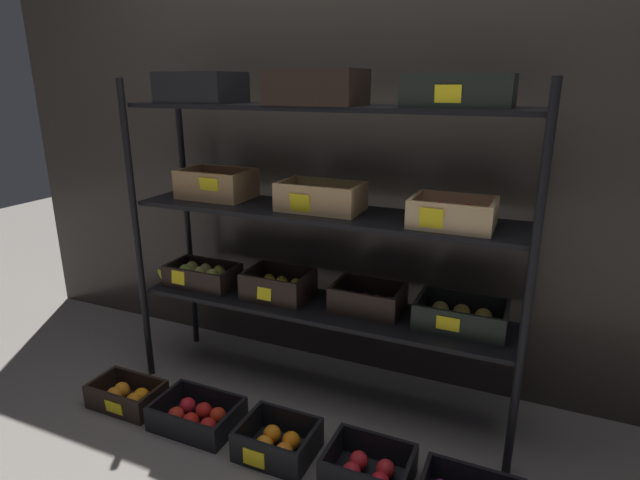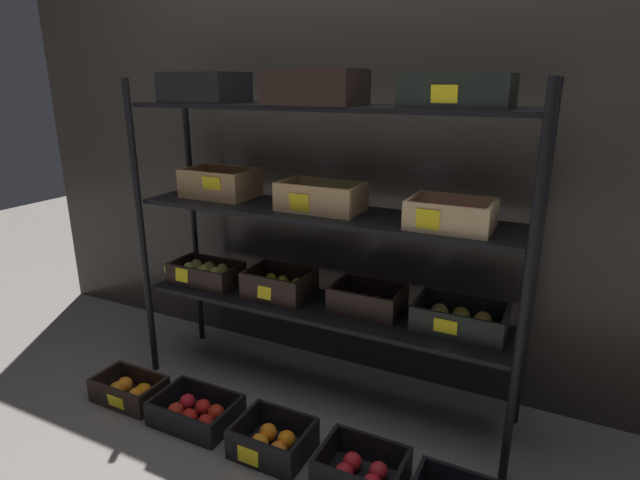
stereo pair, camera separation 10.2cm
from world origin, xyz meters
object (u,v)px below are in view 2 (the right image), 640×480
at_px(crate_ground_orange, 130,391).
at_px(crate_ground_right_apple_red, 361,472).
at_px(display_rack, 320,211).
at_px(crate_ground_center_orange, 273,441).
at_px(crate_ground_apple_red, 196,412).

distance_m(crate_ground_orange, crate_ground_right_apple_red, 1.18).
height_order(display_rack, crate_ground_center_orange, display_rack).
bearing_deg(crate_ground_right_apple_red, display_rack, 131.49).
distance_m(display_rack, crate_ground_right_apple_red, 1.05).
bearing_deg(display_rack, crate_ground_right_apple_red, -48.51).
distance_m(display_rack, crate_ground_center_orange, 0.97).
bearing_deg(crate_ground_apple_red, crate_ground_right_apple_red, -1.15).
height_order(display_rack, crate_ground_apple_red, display_rack).
height_order(display_rack, crate_ground_right_apple_red, display_rack).
xyz_separation_m(crate_ground_orange, crate_ground_center_orange, (0.79, -0.01, 0.00)).
bearing_deg(crate_ground_apple_red, crate_ground_orange, -178.46).
relative_size(crate_ground_apple_red, crate_ground_right_apple_red, 1.14).
relative_size(crate_ground_apple_red, crate_ground_center_orange, 1.21).
bearing_deg(display_rack, crate_ground_orange, -150.22).
bearing_deg(crate_ground_apple_red, display_rack, 47.94).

